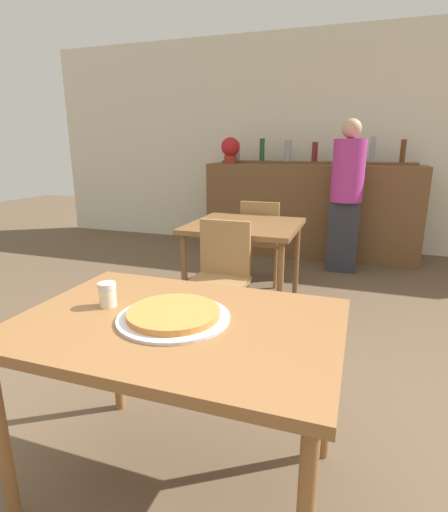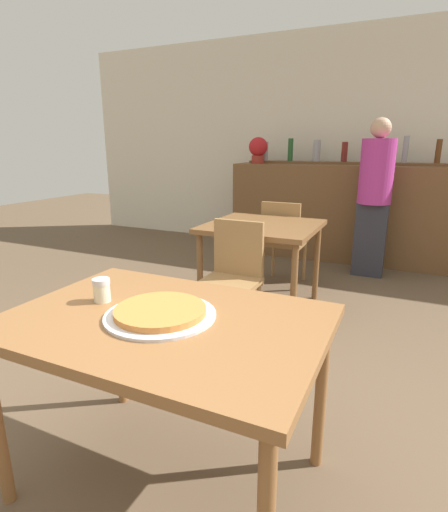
{
  "view_description": "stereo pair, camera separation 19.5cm",
  "coord_description": "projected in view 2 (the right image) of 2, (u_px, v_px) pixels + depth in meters",
  "views": [
    {
      "loc": [
        0.6,
        -1.23,
        1.37
      ],
      "look_at": [
        -0.01,
        0.55,
        0.85
      ],
      "focal_mm": 28.0,
      "sensor_mm": 36.0,
      "label": 1
    },
    {
      "loc": [
        0.79,
        -1.16,
        1.37
      ],
      "look_at": [
        -0.01,
        0.55,
        0.85
      ],
      "focal_mm": 28.0,
      "sensor_mm": 36.0,
      "label": 2
    }
  ],
  "objects": [
    {
      "name": "ground_plane",
      "position": [
        171.0,
        480.0,
        1.7
      ],
      "size": [
        16.0,
        16.0,
        0.0
      ],
      "primitive_type": "plane",
      "color": "brown"
    },
    {
      "name": "wall_back",
      "position": [
        350.0,
        143.0,
        5.15
      ],
      "size": [
        8.0,
        0.05,
        2.8
      ],
      "color": "silver",
      "rests_on": "ground_plane"
    },
    {
      "name": "dining_table_near",
      "position": [
        165.0,
        336.0,
        1.52
      ],
      "size": [
        1.19,
        0.83,
        0.75
      ],
      "color": "brown",
      "rests_on": "ground_plane"
    },
    {
      "name": "dining_table_far",
      "position": [
        262.0,
        234.0,
        3.36
      ],
      "size": [
        0.9,
        0.89,
        0.74
      ],
      "color": "brown",
      "rests_on": "ground_plane"
    },
    {
      "name": "bar_counter",
      "position": [
        338.0,
        212.0,
        4.93
      ],
      "size": [
        2.6,
        0.56,
        1.15
      ],
      "color": "brown",
      "rests_on": "ground_plane"
    },
    {
      "name": "bar_back_shelf",
      "position": [
        342.0,
        159.0,
        4.89
      ],
      "size": [
        2.39,
        0.24,
        0.33
      ],
      "color": "brown",
      "rests_on": "bar_counter"
    },
    {
      "name": "chair_far_side_front",
      "position": [
        233.0,
        272.0,
        2.86
      ],
      "size": [
        0.4,
        0.4,
        0.85
      ],
      "color": "olive",
      "rests_on": "ground_plane"
    },
    {
      "name": "chair_far_side_back",
      "position": [
        283.0,
        237.0,
        3.94
      ],
      "size": [
        0.4,
        0.4,
        0.85
      ],
      "rotation": [
        0.0,
        0.0,
        3.14
      ],
      "color": "olive",
      "rests_on": "ground_plane"
    },
    {
      "name": "pizza_tray",
      "position": [
        161.0,
        312.0,
        1.5
      ],
      "size": [
        0.42,
        0.42,
        0.04
      ],
      "color": "silver",
      "rests_on": "dining_table_near"
    },
    {
      "name": "cheese_shaker",
      "position": [
        102.0,
        290.0,
        1.64
      ],
      "size": [
        0.07,
        0.07,
        0.1
      ],
      "color": "beige",
      "rests_on": "dining_table_near"
    },
    {
      "name": "person_standing",
      "position": [
        374.0,
        194.0,
        4.16
      ],
      "size": [
        0.34,
        0.34,
        1.64
      ],
      "color": "#2D2D38",
      "rests_on": "ground_plane"
    },
    {
      "name": "potted_plant",
      "position": [
        258.0,
        149.0,
        5.11
      ],
      "size": [
        0.24,
        0.24,
        0.33
      ],
      "color": "maroon",
      "rests_on": "bar_counter"
    }
  ]
}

